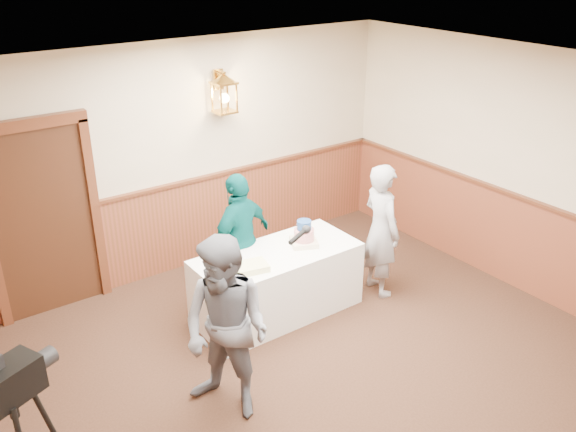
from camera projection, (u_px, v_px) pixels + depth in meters
name	position (u px, v px, depth m)	size (l,w,h in m)	color
ground	(371.00, 425.00, 5.22)	(7.00, 7.00, 0.00)	black
room_shell	(338.00, 250.00, 4.89)	(6.02, 7.02, 2.81)	#B9A98B
display_table	(277.00, 283.00, 6.65)	(1.80, 0.80, 0.75)	white
tiered_cake	(304.00, 235.00, 6.62)	(0.37, 0.37, 0.29)	beige
sheet_cake_yellow	(252.00, 267.00, 6.14)	(0.32, 0.24, 0.07)	#DCDA83
sheet_cake_green	(226.00, 265.00, 6.17)	(0.29, 0.23, 0.07)	#A6E8A4
interviewer	(226.00, 329.00, 5.07)	(1.58, 1.00, 1.67)	slate
baker	(381.00, 230.00, 6.90)	(0.57, 0.38, 1.58)	gray
assistant_p	(241.00, 240.00, 6.71)	(0.91, 0.38, 1.55)	#054A4A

